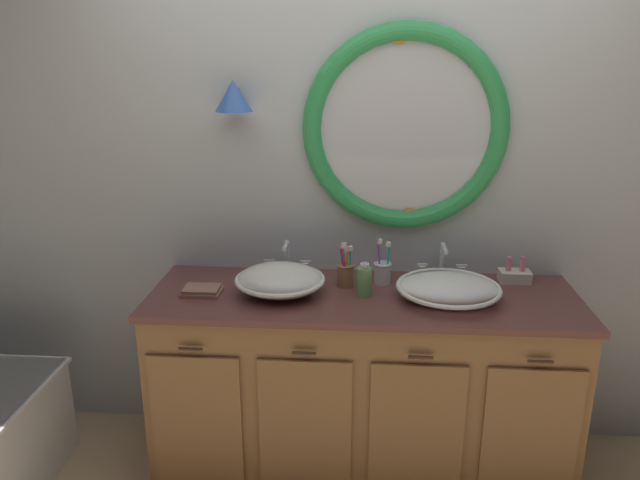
% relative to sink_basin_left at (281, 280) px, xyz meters
% --- Properties ---
extents(back_wall_assembly, '(6.40, 0.26, 2.60)m').
position_rel_sink_basin_left_xyz_m(back_wall_assembly, '(0.38, 0.37, 0.36)').
color(back_wall_assembly, silver).
rests_on(back_wall_assembly, ground_plane).
extents(vanity_counter, '(1.93, 0.66, 0.89)m').
position_rel_sink_basin_left_xyz_m(vanity_counter, '(0.37, 0.03, -0.51)').
color(vanity_counter, olive).
rests_on(vanity_counter, ground_plane).
extents(sink_basin_left, '(0.41, 0.41, 0.14)m').
position_rel_sink_basin_left_xyz_m(sink_basin_left, '(0.00, 0.00, 0.00)').
color(sink_basin_left, white).
rests_on(sink_basin_left, vanity_counter).
extents(sink_basin_right, '(0.46, 0.46, 0.11)m').
position_rel_sink_basin_left_xyz_m(sink_basin_right, '(0.75, 0.00, -0.02)').
color(sink_basin_right, white).
rests_on(sink_basin_right, vanity_counter).
extents(faucet_set_left, '(0.23, 0.13, 0.17)m').
position_rel_sink_basin_left_xyz_m(faucet_set_left, '(0.00, 0.25, -0.00)').
color(faucet_set_left, silver).
rests_on(faucet_set_left, vanity_counter).
extents(faucet_set_right, '(0.24, 0.14, 0.18)m').
position_rel_sink_basin_left_xyz_m(faucet_set_right, '(0.75, 0.25, 0.00)').
color(faucet_set_right, silver).
rests_on(faucet_set_right, vanity_counter).
extents(toothbrush_holder_left, '(0.08, 0.08, 0.22)m').
position_rel_sink_basin_left_xyz_m(toothbrush_holder_left, '(0.29, 0.12, -0.01)').
color(toothbrush_holder_left, '#996647').
rests_on(toothbrush_holder_left, vanity_counter).
extents(toothbrush_holder_right, '(0.09, 0.09, 0.22)m').
position_rel_sink_basin_left_xyz_m(toothbrush_holder_right, '(0.46, 0.17, -0.01)').
color(toothbrush_holder_right, silver).
rests_on(toothbrush_holder_right, vanity_counter).
extents(soap_dispenser, '(0.07, 0.07, 0.16)m').
position_rel_sink_basin_left_xyz_m(soap_dispenser, '(0.38, 0.01, 0.00)').
color(soap_dispenser, '#6BAD66').
rests_on(soap_dispenser, vanity_counter).
extents(folded_hand_towel, '(0.17, 0.13, 0.03)m').
position_rel_sink_basin_left_xyz_m(folded_hand_towel, '(-0.35, -0.02, -0.05)').
color(folded_hand_towel, '#936B56').
rests_on(folded_hand_towel, vanity_counter).
extents(toiletry_basket, '(0.14, 0.09, 0.13)m').
position_rel_sink_basin_left_xyz_m(toiletry_basket, '(1.09, 0.23, -0.04)').
color(toiletry_basket, beige).
rests_on(toiletry_basket, vanity_counter).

